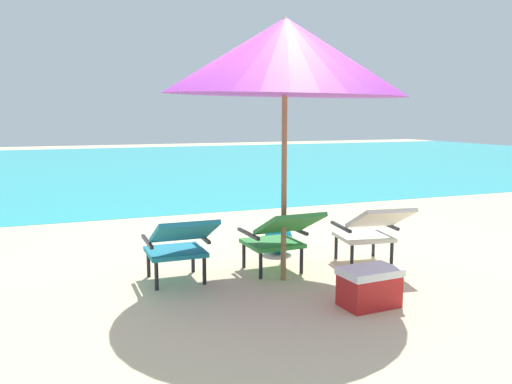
% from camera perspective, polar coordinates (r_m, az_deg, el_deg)
% --- Properties ---
extents(ground_plane, '(40.00, 40.00, 0.00)m').
position_cam_1_polar(ground_plane, '(8.96, -8.20, -1.73)').
color(ground_plane, beige).
extents(ocean_band, '(40.00, 18.00, 0.01)m').
position_cam_1_polar(ocean_band, '(17.18, -14.63, 2.86)').
color(ocean_band, '#28B2B7').
rests_on(ocean_band, ground_plane).
extents(lounge_chair_left, '(0.55, 0.88, 0.68)m').
position_cam_1_polar(lounge_chair_left, '(4.84, -8.28, -5.46)').
color(lounge_chair_left, teal).
rests_on(lounge_chair_left, ground_plane).
extents(lounge_chair_center, '(0.57, 0.89, 0.68)m').
position_cam_1_polar(lounge_chair_center, '(5.12, 2.60, -4.62)').
color(lounge_chair_center, '#338E3D').
rests_on(lounge_chair_center, ground_plane).
extents(lounge_chair_right, '(0.65, 0.94, 0.68)m').
position_cam_1_polar(lounge_chair_right, '(5.51, 12.33, -3.88)').
color(lounge_chair_right, silver).
rests_on(lounge_chair_right, ground_plane).
extents(beach_umbrella_center, '(2.88, 2.89, 2.43)m').
position_cam_1_polar(beach_umbrella_center, '(4.87, 3.15, 14.36)').
color(beach_umbrella_center, olive).
rests_on(beach_umbrella_center, ground_plane).
extents(beach_ball, '(0.32, 0.32, 0.32)m').
position_cam_1_polar(beach_ball, '(5.98, 2.43, -5.12)').
color(beach_ball, '#0A93AD').
rests_on(beach_ball, ground_plane).
extents(cooler_box, '(0.49, 0.35, 0.32)m').
position_cam_1_polar(cooler_box, '(4.46, 12.12, -9.97)').
color(cooler_box, red).
rests_on(cooler_box, ground_plane).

